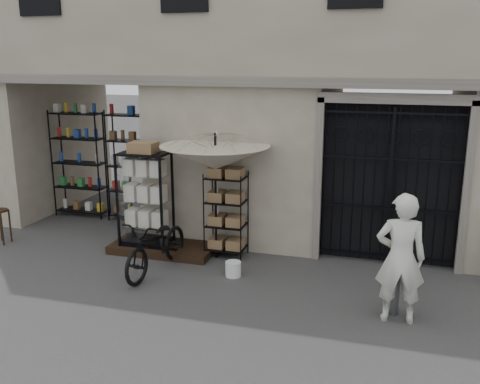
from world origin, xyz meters
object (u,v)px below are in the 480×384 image
(white_bucket, at_px, (233,269))
(bicycle, at_px, (158,272))
(display_cabinet, at_px, (145,204))
(market_umbrella, at_px, (215,151))
(wooden_stool, at_px, (1,225))
(wire_rack, at_px, (226,216))
(shopkeeper, at_px, (396,320))
(steel_bollard, at_px, (395,287))

(white_bucket, relative_size, bicycle, 0.14)
(display_cabinet, distance_m, market_umbrella, 1.78)
(white_bucket, xyz_separation_m, wooden_stool, (-5.00, 0.32, 0.24))
(wire_rack, distance_m, bicycle, 1.63)
(wire_rack, height_order, shopkeeper, wire_rack)
(bicycle, distance_m, shopkeeper, 4.10)
(wooden_stool, distance_m, steel_bollard, 7.74)
(wire_rack, height_order, bicycle, wire_rack)
(display_cabinet, relative_size, wire_rack, 1.20)
(steel_bollard, bearing_deg, wire_rack, 152.74)
(display_cabinet, bearing_deg, white_bucket, -31.56)
(white_bucket, bearing_deg, steel_bollard, -14.26)
(wire_rack, xyz_separation_m, bicycle, (-0.93, -1.09, -0.79))
(bicycle, bearing_deg, shopkeeper, -3.27)
(shopkeeper, bearing_deg, bicycle, -14.81)
(display_cabinet, bearing_deg, wooden_stool, 175.79)
(display_cabinet, relative_size, market_umbrella, 0.69)
(white_bucket, relative_size, steel_bollard, 0.31)
(display_cabinet, bearing_deg, wire_rack, -4.57)
(wooden_stool, height_order, shopkeeper, wooden_stool)
(wire_rack, bearing_deg, wooden_stool, -164.50)
(wire_rack, xyz_separation_m, steel_bollard, (3.08, -1.58, -0.36))
(white_bucket, relative_size, shopkeeper, 0.14)
(white_bucket, bearing_deg, shopkeeper, -17.69)
(bicycle, relative_size, steel_bollard, 2.20)
(market_umbrella, bearing_deg, wire_rack, 45.01)
(white_bucket, distance_m, bicycle, 1.35)
(bicycle, relative_size, shopkeeper, 1.00)
(bicycle, height_order, steel_bollard, bicycle)
(market_umbrella, relative_size, bicycle, 1.49)
(wooden_stool, height_order, steel_bollard, steel_bollard)
(market_umbrella, bearing_deg, display_cabinet, -178.41)
(wooden_stool, bearing_deg, steel_bollard, -7.44)
(shopkeeper, bearing_deg, wooden_stool, -13.97)
(display_cabinet, bearing_deg, bicycle, -66.39)
(display_cabinet, height_order, wire_rack, display_cabinet)
(wooden_stool, distance_m, shopkeeper, 7.82)
(market_umbrella, bearing_deg, bicycle, -129.60)
(wooden_stool, relative_size, shopkeeper, 0.37)
(wooden_stool, bearing_deg, wire_rack, 7.22)
(wire_rack, xyz_separation_m, white_bucket, (0.41, -0.91, -0.66))
(market_umbrella, distance_m, white_bucket, 2.13)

